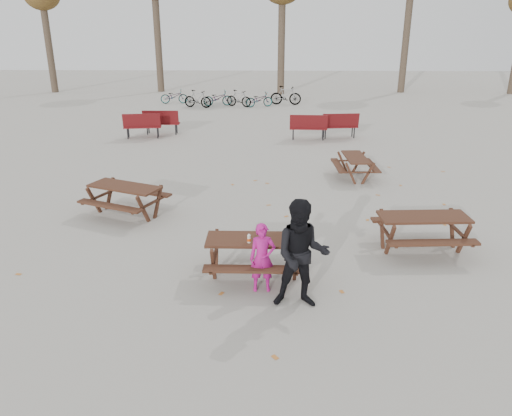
{
  "coord_description": "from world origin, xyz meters",
  "views": [
    {
      "loc": [
        0.24,
        -8.44,
        4.6
      ],
      "look_at": [
        0.0,
        1.0,
        1.0
      ],
      "focal_mm": 35.0,
      "sensor_mm": 36.0,
      "label": 1
    }
  ],
  "objects_px": {
    "main_picnic_table": "(255,248)",
    "picnic_table_east": "(422,233)",
    "soda_bottle": "(249,239)",
    "child": "(262,258)",
    "food_tray": "(262,239)",
    "adult": "(302,255)",
    "picnic_table_far": "(355,167)",
    "picnic_table_north": "(126,200)"
  },
  "relations": [
    {
      "from": "picnic_table_far",
      "to": "adult",
      "type": "bearing_deg",
      "value": 161.36
    },
    {
      "from": "adult",
      "to": "picnic_table_far",
      "type": "bearing_deg",
      "value": 75.38
    },
    {
      "from": "child",
      "to": "food_tray",
      "type": "bearing_deg",
      "value": 87.34
    },
    {
      "from": "picnic_table_east",
      "to": "picnic_table_north",
      "type": "distance_m",
      "value": 7.0
    },
    {
      "from": "main_picnic_table",
      "to": "picnic_table_east",
      "type": "distance_m",
      "value": 3.68
    },
    {
      "from": "soda_bottle",
      "to": "picnic_table_east",
      "type": "height_order",
      "value": "soda_bottle"
    },
    {
      "from": "picnic_table_east",
      "to": "picnic_table_far",
      "type": "distance_m",
      "value": 5.19
    },
    {
      "from": "adult",
      "to": "picnic_table_east",
      "type": "height_order",
      "value": "adult"
    },
    {
      "from": "food_tray",
      "to": "picnic_table_far",
      "type": "xyz_separation_m",
      "value": [
        2.76,
        6.43,
        -0.46
      ]
    },
    {
      "from": "adult",
      "to": "picnic_table_east",
      "type": "xyz_separation_m",
      "value": [
        2.66,
        2.22,
        -0.56
      ]
    },
    {
      "from": "food_tray",
      "to": "soda_bottle",
      "type": "xyz_separation_m",
      "value": [
        -0.23,
        -0.11,
        0.05
      ]
    },
    {
      "from": "soda_bottle",
      "to": "child",
      "type": "distance_m",
      "value": 0.47
    },
    {
      "from": "food_tray",
      "to": "child",
      "type": "height_order",
      "value": "child"
    },
    {
      "from": "main_picnic_table",
      "to": "food_tray",
      "type": "relative_size",
      "value": 10.0
    },
    {
      "from": "picnic_table_far",
      "to": "soda_bottle",
      "type": "bearing_deg",
      "value": 152.59
    },
    {
      "from": "main_picnic_table",
      "to": "soda_bottle",
      "type": "height_order",
      "value": "soda_bottle"
    },
    {
      "from": "adult",
      "to": "picnic_table_east",
      "type": "distance_m",
      "value": 3.51
    },
    {
      "from": "child",
      "to": "adult",
      "type": "relative_size",
      "value": 0.67
    },
    {
      "from": "child",
      "to": "picnic_table_east",
      "type": "height_order",
      "value": "child"
    },
    {
      "from": "food_tray",
      "to": "adult",
      "type": "xyz_separation_m",
      "value": [
        0.67,
        -0.94,
        0.16
      ]
    },
    {
      "from": "soda_bottle",
      "to": "adult",
      "type": "height_order",
      "value": "adult"
    },
    {
      "from": "child",
      "to": "picnic_table_east",
      "type": "relative_size",
      "value": 0.7
    },
    {
      "from": "main_picnic_table",
      "to": "food_tray",
      "type": "height_order",
      "value": "food_tray"
    },
    {
      "from": "main_picnic_table",
      "to": "adult",
      "type": "height_order",
      "value": "adult"
    },
    {
      "from": "child",
      "to": "picnic_table_far",
      "type": "relative_size",
      "value": 0.82
    },
    {
      "from": "picnic_table_east",
      "to": "child",
      "type": "bearing_deg",
      "value": -155.93
    },
    {
      "from": "main_picnic_table",
      "to": "adult",
      "type": "distance_m",
      "value": 1.35
    },
    {
      "from": "main_picnic_table",
      "to": "picnic_table_east",
      "type": "relative_size",
      "value": 0.99
    },
    {
      "from": "food_tray",
      "to": "main_picnic_table",
      "type": "bearing_deg",
      "value": 149.21
    },
    {
      "from": "picnic_table_east",
      "to": "picnic_table_far",
      "type": "bearing_deg",
      "value": 92.97
    },
    {
      "from": "child",
      "to": "main_picnic_table",
      "type": "bearing_deg",
      "value": 101.2
    },
    {
      "from": "soda_bottle",
      "to": "main_picnic_table",
      "type": "bearing_deg",
      "value": 62.51
    },
    {
      "from": "main_picnic_table",
      "to": "child",
      "type": "height_order",
      "value": "child"
    },
    {
      "from": "adult",
      "to": "picnic_table_far",
      "type": "relative_size",
      "value": 1.23
    },
    {
      "from": "food_tray",
      "to": "picnic_table_far",
      "type": "relative_size",
      "value": 0.12
    },
    {
      "from": "soda_bottle",
      "to": "picnic_table_north",
      "type": "xyz_separation_m",
      "value": [
        -3.18,
        3.24,
        -0.46
      ]
    },
    {
      "from": "picnic_table_north",
      "to": "picnic_table_east",
      "type": "bearing_deg",
      "value": 7.92
    },
    {
      "from": "adult",
      "to": "picnic_table_far",
      "type": "distance_m",
      "value": 7.69
    },
    {
      "from": "picnic_table_north",
      "to": "picnic_table_far",
      "type": "relative_size",
      "value": 1.15
    },
    {
      "from": "soda_bottle",
      "to": "child",
      "type": "bearing_deg",
      "value": -53.56
    },
    {
      "from": "main_picnic_table",
      "to": "picnic_table_far",
      "type": "xyz_separation_m",
      "value": [
        2.9,
        6.35,
        -0.25
      ]
    },
    {
      "from": "main_picnic_table",
      "to": "soda_bottle",
      "type": "bearing_deg",
      "value": -117.49
    }
  ]
}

